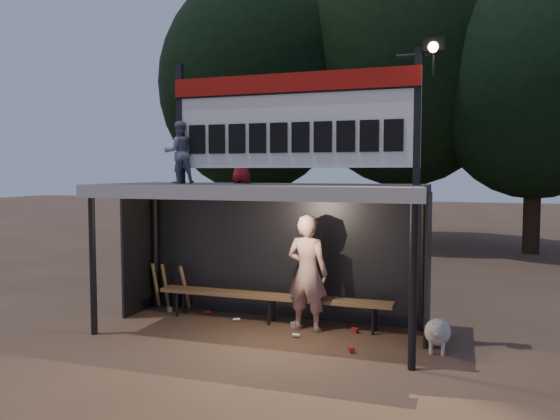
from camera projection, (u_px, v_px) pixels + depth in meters
The scene contains 13 objects.
ground at pixel (260, 332), 8.54m from camera, with size 80.00×80.00×0.00m, color brown.
player at pixel (307, 273), 8.58m from camera, with size 0.67×0.44×1.85m, color silver.
child_a at pixel (179, 153), 8.68m from camera, with size 0.48×0.38×0.99m, color gray.
child_b at pixel (242, 157), 9.01m from camera, with size 0.42×0.27×0.85m, color maroon.
dugout_shelter at pixel (265, 214), 8.64m from camera, with size 5.10×2.08×2.32m.
scoreboard_assembly at pixel (294, 117), 8.12m from camera, with size 4.10×0.27×1.99m.
bench at pixel (271, 297), 9.03m from camera, with size 4.00×0.35×0.48m.
tree_left at pixel (253, 85), 18.88m from camera, with size 6.46×6.46×9.27m.
tree_mid at pixel (405, 65), 18.67m from camera, with size 7.22×7.22×10.36m.
tree_right at pixel (536, 83), 16.52m from camera, with size 6.08×6.08×8.72m.
dog at pixel (437, 332), 7.60m from camera, with size 0.36×0.81×0.49m.
bats at pixel (170, 286), 9.93m from camera, with size 0.68×0.35×0.84m.
litter at pixel (272, 325), 8.83m from camera, with size 3.65×1.34×0.08m.
Camera 1 is at (2.97, -7.85, 2.51)m, focal length 35.00 mm.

